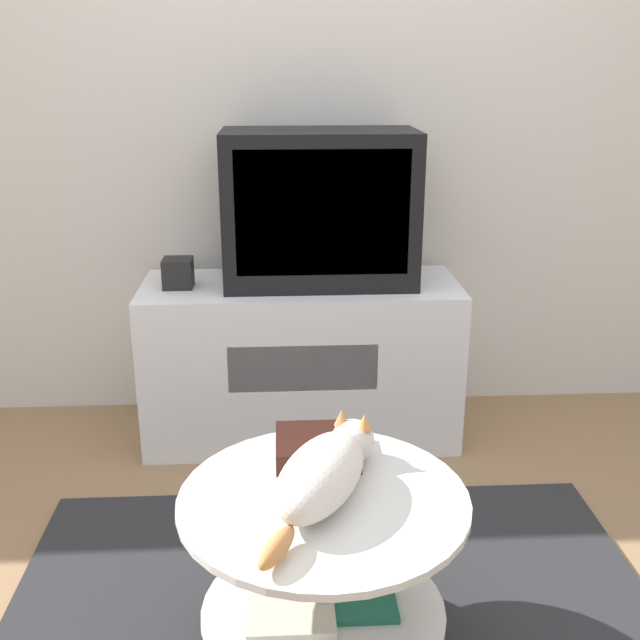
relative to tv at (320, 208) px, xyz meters
name	(u,v)px	position (x,y,z in m)	size (l,w,h in m)	color
wall_back	(309,79)	(-0.02, 0.28, 0.43)	(8.00, 0.05, 2.60)	silver
rug	(336,640)	(-0.02, -1.15, -0.86)	(1.69, 1.33, 0.02)	#28282B
tv_stand	(301,360)	(-0.07, -0.03, -0.57)	(1.15, 0.45, 0.60)	white
tv	(320,208)	(0.00, 0.00, 0.00)	(0.68, 0.36, 0.54)	black
speaker	(178,273)	(-0.51, -0.04, -0.22)	(0.10, 0.10, 0.10)	black
coffee_table	(322,557)	(-0.06, -1.20, -0.57)	(0.65, 0.65, 0.43)	#B2B2B7
dvd_box	(317,447)	(-0.06, -1.02, -0.39)	(0.20, 0.18, 0.05)	black
cat	(325,472)	(-0.06, -1.20, -0.35)	(0.29, 0.50, 0.13)	silver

